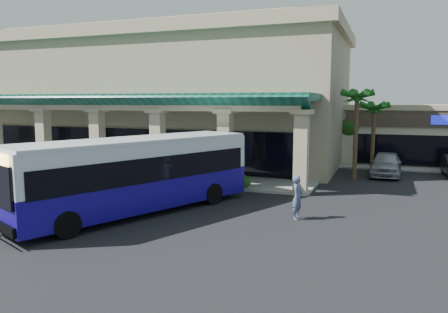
% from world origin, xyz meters
% --- Properties ---
extents(ground, '(110.00, 110.00, 0.00)m').
position_xyz_m(ground, '(0.00, 0.00, 0.00)').
color(ground, black).
extents(main_building, '(30.80, 14.80, 11.35)m').
position_xyz_m(main_building, '(-8.00, 16.00, 5.67)').
color(main_building, tan).
rests_on(main_building, ground).
extents(arcade, '(30.00, 6.20, 5.70)m').
position_xyz_m(arcade, '(-8.00, 6.80, 2.85)').
color(arcade, '#0B4737').
rests_on(arcade, ground).
extents(palm_0, '(2.40, 2.40, 6.60)m').
position_xyz_m(palm_0, '(8.50, 11.00, 3.30)').
color(palm_0, '#165416').
rests_on(palm_0, ground).
extents(palm_1, '(2.40, 2.40, 5.80)m').
position_xyz_m(palm_1, '(9.50, 14.00, 2.90)').
color(palm_1, '#165416').
rests_on(palm_1, ground).
extents(broadleaf_tree, '(2.60, 2.60, 4.81)m').
position_xyz_m(broadleaf_tree, '(7.50, 19.00, 2.41)').
color(broadleaf_tree, '#18420F').
rests_on(broadleaf_tree, ground).
extents(transit_bus, '(7.71, 12.69, 3.51)m').
position_xyz_m(transit_bus, '(-0.41, -1.49, 1.76)').
color(transit_bus, '#160980').
rests_on(transit_bus, ground).
extents(pedestrian, '(0.56, 0.77, 1.97)m').
position_xyz_m(pedestrian, '(6.82, 0.06, 0.99)').
color(pedestrian, '#50577D').
rests_on(pedestrian, ground).
extents(car_silver, '(2.24, 5.07, 1.70)m').
position_xyz_m(car_silver, '(10.45, 13.50, 0.85)').
color(car_silver, '#A6A4B5').
rests_on(car_silver, ground).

